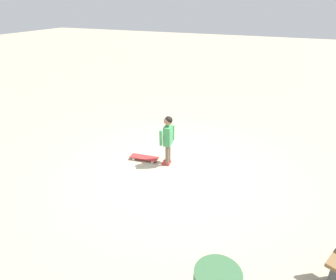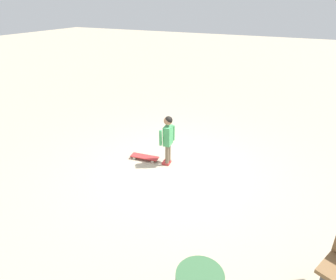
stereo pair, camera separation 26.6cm
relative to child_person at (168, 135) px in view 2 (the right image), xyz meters
The scene contains 3 objects.
ground_plane 0.70m from the child_person, 135.59° to the left, with size 50.00×50.00×0.00m, color tan.
child_person is the anchor object (origin of this frame).
skateboard 0.80m from the child_person, ahead, with size 0.62×0.26×0.07m.
Camera 2 is at (-2.19, 4.62, 3.12)m, focal length 31.43 mm.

